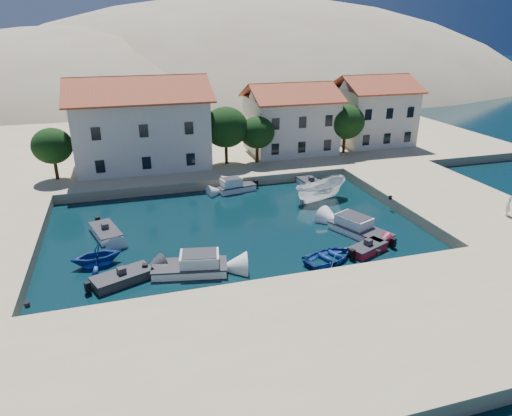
# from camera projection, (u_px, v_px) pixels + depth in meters

# --- Properties ---
(ground) EXTENTS (400.00, 400.00, 0.00)m
(ground) POSITION_uv_depth(u_px,v_px,m) (272.00, 291.00, 29.17)
(ground) COLOR black
(ground) RESTS_ON ground
(quay_south) EXTENTS (52.00, 12.00, 1.00)m
(quay_south) POSITION_uv_depth(u_px,v_px,m) (309.00, 342.00, 23.65)
(quay_south) COLOR tan
(quay_south) RESTS_ON ground
(quay_east) EXTENTS (11.00, 20.00, 1.00)m
(quay_east) POSITION_uv_depth(u_px,v_px,m) (443.00, 198.00, 43.29)
(quay_east) COLOR tan
(quay_east) RESTS_ON ground
(quay_north) EXTENTS (80.00, 36.00, 1.00)m
(quay_north) POSITION_uv_depth(u_px,v_px,m) (199.00, 143.00, 63.28)
(quay_north) COLOR tan
(quay_north) RESTS_ON ground
(hills) EXTENTS (254.00, 176.00, 99.00)m
(hills) POSITION_uv_depth(u_px,v_px,m) (213.00, 150.00, 153.26)
(hills) COLOR tan
(hills) RESTS_ON ground
(building_left) EXTENTS (14.70, 9.45, 9.70)m
(building_left) POSITION_uv_depth(u_px,v_px,m) (141.00, 121.00, 50.24)
(building_left) COLOR silver
(building_left) RESTS_ON quay_north
(building_mid) EXTENTS (10.50, 8.40, 8.30)m
(building_mid) POSITION_uv_depth(u_px,v_px,m) (290.00, 117.00, 56.16)
(building_mid) COLOR silver
(building_mid) RESTS_ON quay_north
(building_right) EXTENTS (9.45, 8.40, 8.80)m
(building_right) POSITION_uv_depth(u_px,v_px,m) (373.00, 109.00, 60.13)
(building_right) COLOR silver
(building_right) RESTS_ON quay_north
(trees) EXTENTS (37.30, 5.30, 6.45)m
(trees) POSITION_uv_depth(u_px,v_px,m) (239.00, 130.00, 51.18)
(trees) COLOR #382314
(trees) RESTS_ON quay_north
(bollards) EXTENTS (29.36, 9.56, 0.30)m
(bollards) POSITION_uv_depth(u_px,v_px,m) (292.00, 243.00, 32.91)
(bollards) COLOR black
(bollards) RESTS_ON ground
(motorboat_grey_sw) EXTENTS (4.23, 3.04, 1.25)m
(motorboat_grey_sw) POSITION_uv_depth(u_px,v_px,m) (122.00, 278.00, 30.08)
(motorboat_grey_sw) COLOR #2F2F34
(motorboat_grey_sw) RESTS_ON ground
(cabin_cruiser_south) EXTENTS (5.41, 3.11, 1.60)m
(cabin_cruiser_south) POSITION_uv_depth(u_px,v_px,m) (190.00, 266.00, 31.13)
(cabin_cruiser_south) COLOR white
(cabin_cruiser_south) RESTS_ON ground
(rowboat_south) EXTENTS (4.93, 4.20, 0.87)m
(rowboat_south) POSITION_uv_depth(u_px,v_px,m) (329.00, 260.00, 32.92)
(rowboat_south) COLOR navy
(rowboat_south) RESTS_ON ground
(motorboat_red_se) EXTENTS (3.41, 2.49, 1.25)m
(motorboat_red_se) POSITION_uv_depth(u_px,v_px,m) (368.00, 249.00, 33.98)
(motorboat_red_se) COLOR maroon
(motorboat_red_se) RESTS_ON ground
(cabin_cruiser_east) EXTENTS (4.04, 5.66, 1.60)m
(cabin_cruiser_east) POSITION_uv_depth(u_px,v_px,m) (360.00, 229.00, 36.74)
(cabin_cruiser_east) COLOR white
(cabin_cruiser_east) RESTS_ON ground
(boat_east) EXTENTS (6.14, 3.66, 2.23)m
(boat_east) POSITION_uv_depth(u_px,v_px,m) (320.00, 200.00, 44.20)
(boat_east) COLOR white
(boat_east) RESTS_ON ground
(motorboat_white_ne) EXTENTS (2.09, 3.88, 1.25)m
(motorboat_white_ne) POSITION_uv_depth(u_px,v_px,m) (311.00, 184.00, 47.83)
(motorboat_white_ne) COLOR white
(motorboat_white_ne) RESTS_ON ground
(rowboat_west) EXTENTS (3.81, 3.42, 1.80)m
(rowboat_west) POSITION_uv_depth(u_px,v_px,m) (98.00, 265.00, 32.31)
(rowboat_west) COLOR navy
(rowboat_west) RESTS_ON ground
(motorboat_white_west) EXTENTS (2.74, 4.24, 1.25)m
(motorboat_white_west) POSITION_uv_depth(u_px,v_px,m) (106.00, 232.00, 36.68)
(motorboat_white_west) COLOR white
(motorboat_white_west) RESTS_ON ground
(cabin_cruiser_north) EXTENTS (4.12, 2.33, 1.60)m
(cabin_cruiser_north) POSITION_uv_depth(u_px,v_px,m) (236.00, 186.00, 46.46)
(cabin_cruiser_north) COLOR white
(cabin_cruiser_north) RESTS_ON ground
(pedestrian) EXTENTS (0.76, 0.69, 1.74)m
(pedestrian) POSITION_uv_depth(u_px,v_px,m) (508.00, 206.00, 37.77)
(pedestrian) COLOR white
(pedestrian) RESTS_ON quay_east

